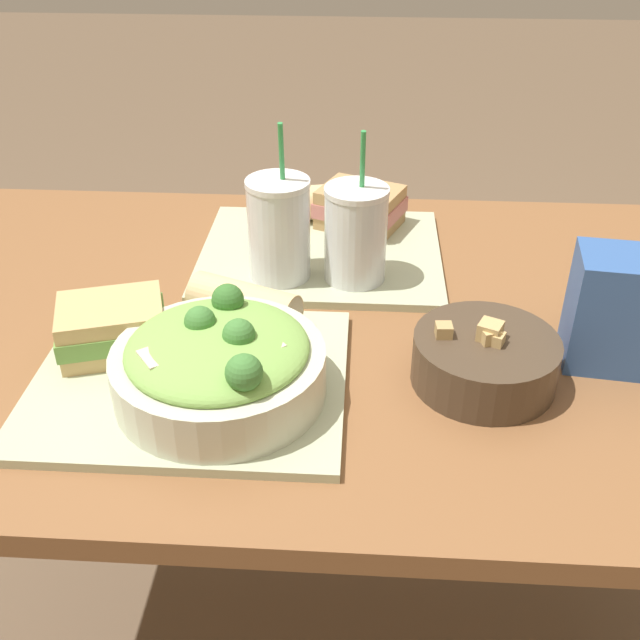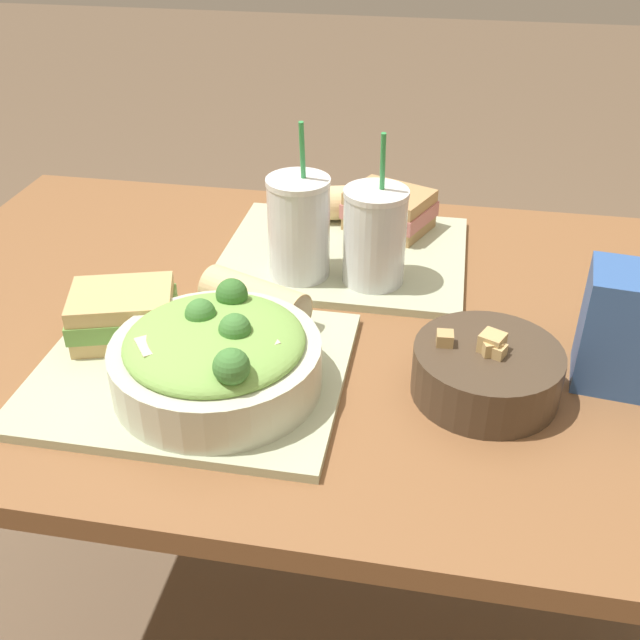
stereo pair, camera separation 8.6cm
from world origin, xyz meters
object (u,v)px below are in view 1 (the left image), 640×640
(baguette_near, at_px, (246,304))
(sandwich_far, at_px, (360,207))
(baguette_far, at_px, (323,202))
(chip_bag, at_px, (620,311))
(sandwich_near, at_px, (112,327))
(napkin_folded, at_px, (248,311))
(salad_bowl, at_px, (219,363))
(drink_cup_red, at_px, (356,237))
(soup_bowl, at_px, (485,358))
(drink_cup_dark, at_px, (279,232))

(baguette_near, xyz_separation_m, sandwich_far, (0.14, 0.31, 0.00))
(baguette_far, distance_m, chip_bag, 0.53)
(sandwich_far, bearing_deg, sandwich_near, -105.45)
(napkin_folded, bearing_deg, salad_bowl, -90.65)
(baguette_near, xyz_separation_m, drink_cup_red, (0.14, 0.13, 0.04))
(soup_bowl, relative_size, baguette_far, 1.28)
(sandwich_far, bearing_deg, baguette_near, -92.01)
(drink_cup_dark, bearing_deg, baguette_far, 76.05)
(sandwich_near, bearing_deg, sandwich_far, 34.54)
(salad_bowl, height_order, sandwich_near, salad_bowl)
(drink_cup_red, height_order, chip_bag, drink_cup_red)
(drink_cup_dark, xyz_separation_m, drink_cup_red, (0.11, -0.00, -0.00))
(salad_bowl, relative_size, soup_bowl, 1.41)
(drink_cup_dark, relative_size, napkin_folded, 1.66)
(sandwich_far, bearing_deg, drink_cup_red, -68.45)
(baguette_far, bearing_deg, baguette_near, 152.38)
(salad_bowl, bearing_deg, napkin_folded, 89.35)
(salad_bowl, relative_size, baguette_far, 1.80)
(salad_bowl, xyz_separation_m, chip_bag, (0.47, 0.11, 0.02))
(soup_bowl, relative_size, drink_cup_red, 0.78)
(soup_bowl, bearing_deg, baguette_near, 162.97)
(baguette_far, height_order, drink_cup_dark, drink_cup_dark)
(soup_bowl, bearing_deg, drink_cup_dark, 140.12)
(sandwich_near, xyz_separation_m, chip_bag, (0.61, 0.03, 0.03))
(drink_cup_dark, bearing_deg, salad_bowl, -97.72)
(chip_bag, bearing_deg, soup_bowl, -155.03)
(soup_bowl, relative_size, drink_cup_dark, 0.75)
(sandwich_near, bearing_deg, soup_bowl, -19.96)
(sandwich_far, relative_size, drink_cup_dark, 0.69)
(baguette_near, height_order, baguette_far, same)
(baguette_far, relative_size, drink_cup_dark, 0.59)
(salad_bowl, xyz_separation_m, sandwich_far, (0.15, 0.46, -0.01))
(baguette_far, bearing_deg, chip_bag, -148.46)
(sandwich_far, relative_size, baguette_far, 1.18)
(baguette_near, height_order, napkin_folded, baguette_near)
(baguette_far, height_order, drink_cup_red, drink_cup_red)
(drink_cup_dark, distance_m, napkin_folded, 0.12)
(sandwich_near, distance_m, baguette_far, 0.47)
(sandwich_near, bearing_deg, baguette_far, 42.57)
(sandwich_near, height_order, drink_cup_red, drink_cup_red)
(drink_cup_red, bearing_deg, baguette_near, -136.49)
(salad_bowl, height_order, soup_bowl, salad_bowl)
(sandwich_near, bearing_deg, drink_cup_red, 17.21)
(baguette_far, bearing_deg, sandwich_far, -126.93)
(sandwich_near, xyz_separation_m, baguette_far, (0.24, 0.40, -0.00))
(sandwich_near, bearing_deg, baguette_near, 6.75)
(soup_bowl, distance_m, chip_bag, 0.18)
(salad_bowl, height_order, chip_bag, chip_bag)
(baguette_near, height_order, chip_bag, chip_bag)
(drink_cup_dark, height_order, drink_cup_red, drink_cup_dark)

